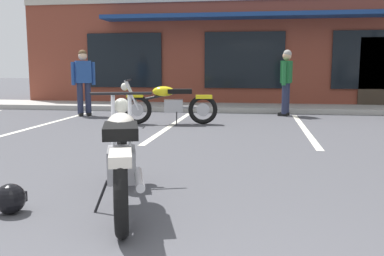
# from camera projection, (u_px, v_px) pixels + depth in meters

# --- Properties ---
(ground_plane) EXTENTS (80.00, 80.00, 0.00)m
(ground_plane) POSITION_uv_depth(u_px,v_px,m) (219.00, 173.00, 5.04)
(ground_plane) COLOR #47474C
(sidewalk_kerb) EXTENTS (22.00, 1.80, 0.14)m
(sidewalk_kerb) POSITION_uv_depth(u_px,v_px,m) (243.00, 108.00, 12.43)
(sidewalk_kerb) COLOR #A8A59E
(sidewalk_kerb) RESTS_ON ground_plane
(brick_storefront_building) EXTENTS (14.19, 6.43, 3.52)m
(brick_storefront_building) POSITION_uv_depth(u_px,v_px,m) (247.00, 53.00, 15.63)
(brick_storefront_building) COLOR brown
(brick_storefront_building) RESTS_ON ground_plane
(painted_stall_lines) EXTENTS (13.96, 4.80, 0.01)m
(painted_stall_lines) POSITION_uv_depth(u_px,v_px,m) (236.00, 127.00, 8.92)
(painted_stall_lines) COLOR silver
(painted_stall_lines) RESTS_ON ground_plane
(motorcycle_foreground_classic) EXTENTS (0.98, 2.05, 0.98)m
(motorcycle_foreground_classic) POSITION_uv_depth(u_px,v_px,m) (122.00, 155.00, 3.82)
(motorcycle_foreground_classic) COLOR black
(motorcycle_foreground_classic) RESTS_ON ground_plane
(motorcycle_silver_naked) EXTENTS (2.10, 0.75, 0.98)m
(motorcycle_silver_naked) POSITION_uv_depth(u_px,v_px,m) (169.00, 103.00, 9.29)
(motorcycle_silver_naked) COLOR black
(motorcycle_silver_naked) RESTS_ON ground_plane
(person_in_shorts_foreground) EXTENTS (0.36, 0.60, 1.68)m
(person_in_shorts_foreground) POSITION_uv_depth(u_px,v_px,m) (286.00, 79.00, 10.82)
(person_in_shorts_foreground) COLOR black
(person_in_shorts_foreground) RESTS_ON ground_plane
(person_by_back_row) EXTENTS (0.56, 0.42, 1.68)m
(person_by_back_row) POSITION_uv_depth(u_px,v_px,m) (83.00, 79.00, 10.82)
(person_by_back_row) COLOR black
(person_by_back_row) RESTS_ON ground_plane
(helmet_on_pavement) EXTENTS (0.26, 0.26, 0.26)m
(helmet_on_pavement) POSITION_uv_depth(u_px,v_px,m) (10.00, 199.00, 3.64)
(helmet_on_pavement) COLOR black
(helmet_on_pavement) RESTS_ON ground_plane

